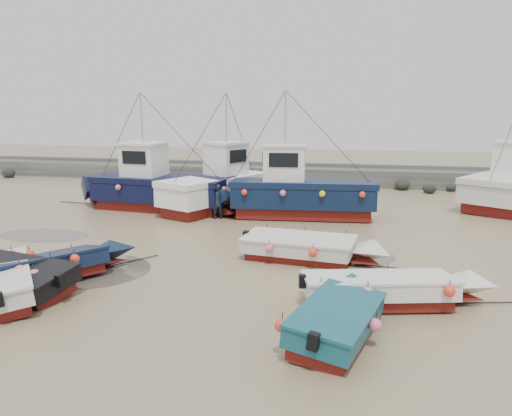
{
  "coord_description": "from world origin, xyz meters",
  "views": [
    {
      "loc": [
        6.37,
        -14.83,
        5.07
      ],
      "look_at": [
        1.55,
        4.24,
        1.4
      ],
      "focal_mm": 35.0,
      "sensor_mm": 36.0,
      "label": 1
    }
  ],
  "objects_px": {
    "dinghy_5": "(309,246)",
    "person": "(218,219)",
    "dinghy_2": "(339,312)",
    "cabin_boat_2": "(291,191)",
    "dinghy_0": "(2,276)",
    "dinghy_3": "(392,287)",
    "cabin_boat_0": "(152,185)",
    "cabin_boat_1": "(223,185)",
    "cabin_boat_3": "(512,183)",
    "dinghy_1": "(49,264)",
    "dinghy_4": "(0,272)"
  },
  "relations": [
    {
      "from": "dinghy_5",
      "to": "person",
      "type": "relative_size",
      "value": 3.61
    },
    {
      "from": "dinghy_2",
      "to": "cabin_boat_2",
      "type": "relative_size",
      "value": 0.53
    },
    {
      "from": "dinghy_0",
      "to": "dinghy_2",
      "type": "relative_size",
      "value": 1.0
    },
    {
      "from": "person",
      "to": "cabin_boat_2",
      "type": "bearing_deg",
      "value": 167.45
    },
    {
      "from": "dinghy_0",
      "to": "dinghy_3",
      "type": "height_order",
      "value": "same"
    },
    {
      "from": "cabin_boat_0",
      "to": "dinghy_3",
      "type": "bearing_deg",
      "value": -126.54
    },
    {
      "from": "cabin_boat_1",
      "to": "cabin_boat_3",
      "type": "bearing_deg",
      "value": 38.47
    },
    {
      "from": "dinghy_3",
      "to": "person",
      "type": "xyz_separation_m",
      "value": [
        -8.23,
        9.82,
        -0.54
      ]
    },
    {
      "from": "dinghy_1",
      "to": "cabin_boat_1",
      "type": "bearing_deg",
      "value": 115.01
    },
    {
      "from": "dinghy_3",
      "to": "cabin_boat_1",
      "type": "height_order",
      "value": "cabin_boat_1"
    },
    {
      "from": "dinghy_0",
      "to": "dinghy_2",
      "type": "distance_m",
      "value": 9.61
    },
    {
      "from": "cabin_boat_0",
      "to": "cabin_boat_1",
      "type": "xyz_separation_m",
      "value": [
        3.68,
        1.03,
        0.03
      ]
    },
    {
      "from": "dinghy_1",
      "to": "cabin_boat_0",
      "type": "relative_size",
      "value": 0.55
    },
    {
      "from": "dinghy_4",
      "to": "cabin_boat_3",
      "type": "height_order",
      "value": "cabin_boat_3"
    },
    {
      "from": "dinghy_1",
      "to": "person",
      "type": "relative_size",
      "value": 3.39
    },
    {
      "from": "dinghy_4",
      "to": "cabin_boat_2",
      "type": "height_order",
      "value": "cabin_boat_2"
    },
    {
      "from": "dinghy_0",
      "to": "dinghy_5",
      "type": "bearing_deg",
      "value": -6.86
    },
    {
      "from": "dinghy_3",
      "to": "dinghy_5",
      "type": "relative_size",
      "value": 1.0
    },
    {
      "from": "cabin_boat_2",
      "to": "cabin_boat_3",
      "type": "relative_size",
      "value": 1.03
    },
    {
      "from": "dinghy_3",
      "to": "person",
      "type": "height_order",
      "value": "dinghy_3"
    },
    {
      "from": "person",
      "to": "dinghy_2",
      "type": "bearing_deg",
      "value": 88.21
    },
    {
      "from": "cabin_boat_1",
      "to": "dinghy_3",
      "type": "bearing_deg",
      "value": -33.06
    },
    {
      "from": "cabin_boat_2",
      "to": "cabin_boat_0",
      "type": "bearing_deg",
      "value": 81.08
    },
    {
      "from": "dinghy_4",
      "to": "cabin_boat_0",
      "type": "relative_size",
      "value": 0.61
    },
    {
      "from": "dinghy_3",
      "to": "dinghy_5",
      "type": "xyz_separation_m",
      "value": [
        -2.78,
        3.7,
        0.0
      ]
    },
    {
      "from": "dinghy_3",
      "to": "dinghy_2",
      "type": "bearing_deg",
      "value": -46.06
    },
    {
      "from": "cabin_boat_0",
      "to": "person",
      "type": "relative_size",
      "value": 6.2
    },
    {
      "from": "dinghy_5",
      "to": "cabin_boat_1",
      "type": "height_order",
      "value": "cabin_boat_1"
    },
    {
      "from": "cabin_boat_2",
      "to": "person",
      "type": "distance_m",
      "value": 3.92
    },
    {
      "from": "dinghy_3",
      "to": "cabin_boat_3",
      "type": "distance_m",
      "value": 18.35
    },
    {
      "from": "dinghy_4",
      "to": "cabin_boat_0",
      "type": "height_order",
      "value": "cabin_boat_0"
    },
    {
      "from": "dinghy_0",
      "to": "cabin_boat_0",
      "type": "distance_m",
      "value": 13.26
    },
    {
      "from": "dinghy_1",
      "to": "dinghy_3",
      "type": "xyz_separation_m",
      "value": [
        10.23,
        0.47,
        0.0
      ]
    },
    {
      "from": "dinghy_5",
      "to": "cabin_boat_3",
      "type": "bearing_deg",
      "value": 150.55
    },
    {
      "from": "dinghy_5",
      "to": "dinghy_1",
      "type": "bearing_deg",
      "value": -54.86
    },
    {
      "from": "cabin_boat_1",
      "to": "cabin_boat_2",
      "type": "xyz_separation_m",
      "value": [
        4.01,
        -1.3,
        -0.01
      ]
    },
    {
      "from": "cabin_boat_1",
      "to": "person",
      "type": "relative_size",
      "value": 5.58
    },
    {
      "from": "person",
      "to": "dinghy_0",
      "type": "bearing_deg",
      "value": 45.3
    },
    {
      "from": "dinghy_0",
      "to": "person",
      "type": "distance_m",
      "value": 11.92
    },
    {
      "from": "dinghy_0",
      "to": "dinghy_5",
      "type": "height_order",
      "value": "same"
    },
    {
      "from": "cabin_boat_0",
      "to": "cabin_boat_1",
      "type": "distance_m",
      "value": 3.82
    },
    {
      "from": "dinghy_1",
      "to": "person",
      "type": "distance_m",
      "value": 10.49
    },
    {
      "from": "dinghy_3",
      "to": "dinghy_4",
      "type": "relative_size",
      "value": 0.95
    },
    {
      "from": "dinghy_2",
      "to": "dinghy_4",
      "type": "relative_size",
      "value": 0.83
    },
    {
      "from": "dinghy_1",
      "to": "dinghy_2",
      "type": "distance_m",
      "value": 9.17
    },
    {
      "from": "dinghy_1",
      "to": "cabin_boat_0",
      "type": "height_order",
      "value": "cabin_boat_0"
    },
    {
      "from": "dinghy_4",
      "to": "cabin_boat_1",
      "type": "xyz_separation_m",
      "value": [
        2.35,
        13.88,
        0.81
      ]
    },
    {
      "from": "dinghy_4",
      "to": "dinghy_5",
      "type": "distance_m",
      "value": 9.85
    },
    {
      "from": "dinghy_2",
      "to": "cabin_boat_2",
      "type": "xyz_separation_m",
      "value": [
        -3.54,
        13.2,
        0.78
      ]
    },
    {
      "from": "dinghy_5",
      "to": "person",
      "type": "height_order",
      "value": "dinghy_5"
    }
  ]
}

